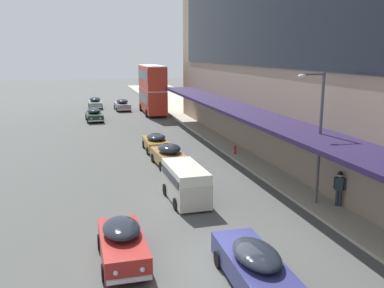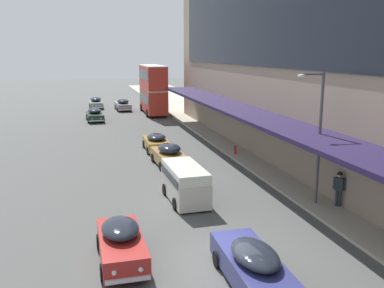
{
  "view_description": "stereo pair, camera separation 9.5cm",
  "coord_description": "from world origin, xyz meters",
  "px_view_note": "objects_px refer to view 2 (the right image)",
  "views": [
    {
      "loc": [
        -4.98,
        -14.44,
        8.03
      ],
      "look_at": [
        2.38,
        13.86,
        1.74
      ],
      "focal_mm": 40.0,
      "sensor_mm": 36.0,
      "label": 1
    },
    {
      "loc": [
        -4.88,
        -14.46,
        8.03
      ],
      "look_at": [
        2.38,
        13.86,
        1.74
      ],
      "focal_mm": 40.0,
      "sensor_mm": 36.0,
      "label": 2
    }
  ],
  "objects_px": {
    "sedan_second_near": "(121,242)",
    "sedan_second_mid": "(96,103)",
    "sedan_oncoming_front": "(123,105)",
    "street_lamp": "(317,129)",
    "sedan_lead_near": "(156,142)",
    "transit_bus_kerbside_front": "(153,88)",
    "sedan_oncoming_rear": "(95,115)",
    "vw_van": "(184,181)",
    "sedan_lead_mid": "(169,155)",
    "sedan_far_back": "(252,265)",
    "fire_hydrant": "(235,150)",
    "pedestrian_at_kerb": "(339,187)"
  },
  "relations": [
    {
      "from": "street_lamp",
      "to": "vw_van",
      "type": "bearing_deg",
      "value": 157.57
    },
    {
      "from": "sedan_second_mid",
      "to": "street_lamp",
      "type": "xyz_separation_m",
      "value": [
        9.72,
        -44.86,
        3.4
      ]
    },
    {
      "from": "sedan_oncoming_front",
      "to": "vw_van",
      "type": "relative_size",
      "value": 1.07
    },
    {
      "from": "sedan_second_mid",
      "to": "fire_hydrant",
      "type": "xyz_separation_m",
      "value": [
        9.57,
        -33.25,
        -0.28
      ]
    },
    {
      "from": "sedan_second_mid",
      "to": "pedestrian_at_kerb",
      "type": "relative_size",
      "value": 2.68
    },
    {
      "from": "sedan_oncoming_rear",
      "to": "sedan_second_near",
      "type": "height_order",
      "value": "sedan_second_near"
    },
    {
      "from": "sedan_oncoming_rear",
      "to": "sedan_second_near",
      "type": "distance_m",
      "value": 36.03
    },
    {
      "from": "sedan_second_near",
      "to": "sedan_lead_near",
      "type": "relative_size",
      "value": 1.04
    },
    {
      "from": "transit_bus_kerbside_front",
      "to": "street_lamp",
      "type": "relative_size",
      "value": 1.37
    },
    {
      "from": "sedan_lead_mid",
      "to": "transit_bus_kerbside_front",
      "type": "bearing_deg",
      "value": 83.08
    },
    {
      "from": "transit_bus_kerbside_front",
      "to": "sedan_oncoming_front",
      "type": "xyz_separation_m",
      "value": [
        -3.57,
        4.5,
        -2.63
      ]
    },
    {
      "from": "sedan_second_mid",
      "to": "sedan_lead_mid",
      "type": "relative_size",
      "value": 1.12
    },
    {
      "from": "sedan_oncoming_front",
      "to": "vw_van",
      "type": "xyz_separation_m",
      "value": [
        -0.27,
        -38.57,
        0.31
      ]
    },
    {
      "from": "sedan_oncoming_front",
      "to": "sedan_lead_mid",
      "type": "height_order",
      "value": "sedan_lead_mid"
    },
    {
      "from": "sedan_lead_near",
      "to": "fire_hydrant",
      "type": "xyz_separation_m",
      "value": [
        5.72,
        -3.46,
        -0.23
      ]
    },
    {
      "from": "sedan_lead_near",
      "to": "sedan_oncoming_rear",
      "type": "bearing_deg",
      "value": 104.27
    },
    {
      "from": "sedan_oncoming_front",
      "to": "sedan_lead_near",
      "type": "height_order",
      "value": "sedan_oncoming_front"
    },
    {
      "from": "sedan_far_back",
      "to": "vw_van",
      "type": "bearing_deg",
      "value": 91.44
    },
    {
      "from": "sedan_far_back",
      "to": "sedan_oncoming_front",
      "type": "bearing_deg",
      "value": 89.95
    },
    {
      "from": "sedan_second_mid",
      "to": "sedan_far_back",
      "type": "relative_size",
      "value": 0.98
    },
    {
      "from": "vw_van",
      "to": "pedestrian_at_kerb",
      "type": "xyz_separation_m",
      "value": [
        7.44,
        -3.37,
        0.08
      ]
    },
    {
      "from": "sedan_oncoming_front",
      "to": "sedan_second_mid",
      "type": "bearing_deg",
      "value": 134.56
    },
    {
      "from": "transit_bus_kerbside_front",
      "to": "sedan_second_near",
      "type": "xyz_separation_m",
      "value": [
        -7.88,
        -40.35,
        -2.64
      ]
    },
    {
      "from": "fire_hydrant",
      "to": "sedan_lead_near",
      "type": "bearing_deg",
      "value": 148.83
    },
    {
      "from": "sedan_oncoming_rear",
      "to": "vw_van",
      "type": "relative_size",
      "value": 1.02
    },
    {
      "from": "sedan_second_mid",
      "to": "sedan_oncoming_rear",
      "type": "bearing_deg",
      "value": -92.55
    },
    {
      "from": "transit_bus_kerbside_front",
      "to": "street_lamp",
      "type": "xyz_separation_m",
      "value": [
        2.55,
        -36.71,
        0.75
      ]
    },
    {
      "from": "fire_hydrant",
      "to": "street_lamp",
      "type": "bearing_deg",
      "value": -89.27
    },
    {
      "from": "sedan_oncoming_rear",
      "to": "street_lamp",
      "type": "height_order",
      "value": "street_lamp"
    },
    {
      "from": "vw_van",
      "to": "fire_hydrant",
      "type": "bearing_deg",
      "value": 55.15
    },
    {
      "from": "sedan_second_near",
      "to": "sedan_second_mid",
      "type": "relative_size",
      "value": 0.89
    },
    {
      "from": "sedan_second_mid",
      "to": "street_lamp",
      "type": "distance_m",
      "value": 46.02
    },
    {
      "from": "sedan_oncoming_rear",
      "to": "sedan_oncoming_front",
      "type": "xyz_separation_m",
      "value": [
        4.15,
        8.82,
        0.05
      ]
    },
    {
      "from": "sedan_far_back",
      "to": "pedestrian_at_kerb",
      "type": "height_order",
      "value": "pedestrian_at_kerb"
    },
    {
      "from": "transit_bus_kerbside_front",
      "to": "sedan_second_near",
      "type": "distance_m",
      "value": 41.19
    },
    {
      "from": "pedestrian_at_kerb",
      "to": "fire_hydrant",
      "type": "relative_size",
      "value": 2.65
    },
    {
      "from": "street_lamp",
      "to": "sedan_second_near",
      "type": "bearing_deg",
      "value": -160.77
    },
    {
      "from": "street_lamp",
      "to": "fire_hydrant",
      "type": "height_order",
      "value": "street_lamp"
    },
    {
      "from": "sedan_oncoming_front",
      "to": "pedestrian_at_kerb",
      "type": "xyz_separation_m",
      "value": [
        7.17,
        -41.94,
        0.39
      ]
    },
    {
      "from": "sedan_second_near",
      "to": "pedestrian_at_kerb",
      "type": "relative_size",
      "value": 2.39
    },
    {
      "from": "sedan_far_back",
      "to": "pedestrian_at_kerb",
      "type": "xyz_separation_m",
      "value": [
        7.2,
        5.89,
        0.41
      ]
    },
    {
      "from": "sedan_lead_mid",
      "to": "sedan_second_near",
      "type": "bearing_deg",
      "value": -108.72
    },
    {
      "from": "pedestrian_at_kerb",
      "to": "sedan_lead_near",
      "type": "bearing_deg",
      "value": 113.62
    },
    {
      "from": "transit_bus_kerbside_front",
      "to": "sedan_oncoming_rear",
      "type": "distance_m",
      "value": 9.24
    },
    {
      "from": "sedan_second_mid",
      "to": "sedan_lead_mid",
      "type": "bearing_deg",
      "value": -83.55
    },
    {
      "from": "sedan_second_mid",
      "to": "pedestrian_at_kerb",
      "type": "height_order",
      "value": "pedestrian_at_kerb"
    },
    {
      "from": "sedan_second_mid",
      "to": "sedan_lead_near",
      "type": "bearing_deg",
      "value": -82.63
    },
    {
      "from": "sedan_oncoming_rear",
      "to": "sedan_second_mid",
      "type": "distance_m",
      "value": 12.48
    },
    {
      "from": "sedan_second_near",
      "to": "sedan_lead_mid",
      "type": "bearing_deg",
      "value": 71.28
    },
    {
      "from": "sedan_oncoming_front",
      "to": "street_lamp",
      "type": "relative_size",
      "value": 0.71
    }
  ]
}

